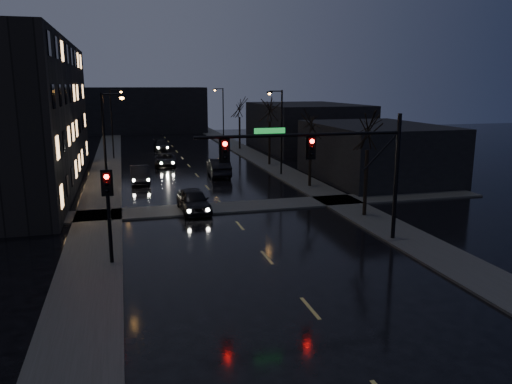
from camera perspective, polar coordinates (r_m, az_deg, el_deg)
ground at (r=18.31m, az=8.54°, el=-15.59°), size 160.00×160.00×0.00m
sidewalk_left at (r=50.53m, az=-16.84°, el=2.05°), size 3.00×140.00×0.12m
sidewalk_right at (r=52.73m, az=1.95°, el=2.97°), size 3.00×140.00×0.12m
sidewalk_cross at (r=34.98m, az=-3.54°, el=-1.79°), size 40.00×3.00×0.12m
commercial_right_near at (r=46.81m, az=13.48°, el=4.49°), size 10.00×14.00×5.00m
commercial_right_far at (r=67.33m, az=5.71°, el=7.44°), size 12.00×18.00×6.00m
far_block at (r=92.97m, az=-12.85°, el=9.11°), size 22.00×10.00×8.00m
signal_mast at (r=26.26m, az=8.82°, el=4.10°), size 11.11×0.41×7.00m
signal_pole_left at (r=24.42m, az=-16.53°, el=-1.30°), size 0.35×0.41×4.53m
tree_near at (r=32.58m, az=12.75°, el=7.88°), size 3.52×3.52×8.08m
tree_mid_a at (r=41.70m, az=6.31°, el=8.44°), size 3.30×3.30×7.58m
tree_mid_b at (r=53.01m, az=1.58°, el=10.14°), size 3.74×3.74×8.59m
tree_far at (r=66.57m, az=-1.90°, el=10.08°), size 3.43×3.43×7.88m
streetlight_l_near at (r=33.02m, az=-16.53°, el=5.21°), size 1.53×0.28×8.00m
streetlight_l_far at (r=59.91m, az=-15.98°, el=8.16°), size 1.53×0.28×8.00m
streetlight_r_mid at (r=47.15m, az=2.69°, el=7.64°), size 1.53×0.28×8.00m
streetlight_r_far at (r=74.27m, az=-3.94°, el=9.28°), size 1.53×0.28×8.00m
oncoming_car_a at (r=34.04m, az=-7.15°, el=-0.99°), size 2.07×4.74×1.59m
oncoming_car_b at (r=45.07m, az=-13.12°, el=1.97°), size 1.60×4.55×1.50m
oncoming_car_c at (r=54.06m, az=-10.33°, el=3.65°), size 2.52×4.88×1.31m
oncoming_car_d at (r=67.03m, az=-10.75°, el=5.27°), size 2.04×4.75×1.36m
lead_car at (r=47.31m, az=-4.29°, el=2.85°), size 2.08×5.27×1.71m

